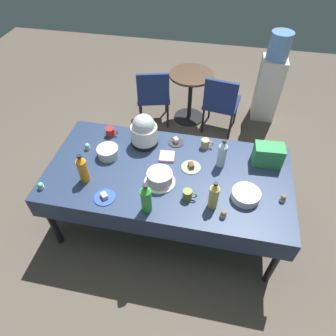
{
  "coord_description": "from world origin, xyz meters",
  "views": [
    {
      "loc": [
        0.36,
        -1.8,
        2.71
      ],
      "look_at": [
        0.0,
        0.0,
        0.8
      ],
      "focal_mm": 31.8,
      "sensor_mm": 36.0,
      "label": 1
    }
  ],
  "objects_px": {
    "ceramic_snack_bowl": "(246,195)",
    "dessert_plate_sage": "(191,167)",
    "glass_salad_bowl": "(108,152)",
    "cupcake_rose": "(283,198)",
    "cupcake_cocoa": "(87,147)",
    "soda_bottle_lime_soda": "(146,199)",
    "maroon_chair_right": "(221,101)",
    "soda_bottle_water": "(222,154)",
    "maroon_chair_left": "(153,94)",
    "dessert_plate_charcoal": "(176,142)",
    "cupcake_vanilla": "(41,186)",
    "water_cooler": "(270,80)",
    "coffee_mug_tan": "(205,143)",
    "soda_bottle_orange_juice": "(83,169)",
    "round_cafe_table": "(191,88)",
    "frosted_layer_cake": "(160,178)",
    "coffee_mug_red": "(110,132)",
    "coffee_mug_olive": "(188,195)",
    "potluck_table": "(168,176)",
    "slow_cooker": "(144,131)",
    "cupcake_lemon": "(223,214)",
    "soda_bottle_ginger_ale": "(214,196)",
    "dessert_plate_cobalt": "(105,197)",
    "soda_carton": "(268,155)"
  },
  "relations": [
    {
      "from": "frosted_layer_cake",
      "to": "coffee_mug_red",
      "type": "xyz_separation_m",
      "value": [
        -0.63,
        0.52,
        -0.01
      ]
    },
    {
      "from": "cupcake_lemon",
      "to": "round_cafe_table",
      "type": "height_order",
      "value": "cupcake_lemon"
    },
    {
      "from": "round_cafe_table",
      "to": "water_cooler",
      "type": "height_order",
      "value": "water_cooler"
    },
    {
      "from": "cupcake_rose",
      "to": "maroon_chair_right",
      "type": "height_order",
      "value": "maroon_chair_right"
    },
    {
      "from": "soda_bottle_ginger_ale",
      "to": "dessert_plate_cobalt",
      "type": "bearing_deg",
      "value": -173.9
    },
    {
      "from": "soda_bottle_lime_soda",
      "to": "maroon_chair_right",
      "type": "height_order",
      "value": "soda_bottle_lime_soda"
    },
    {
      "from": "frosted_layer_cake",
      "to": "cupcake_rose",
      "type": "distance_m",
      "value": 1.04
    },
    {
      "from": "ceramic_snack_bowl",
      "to": "cupcake_vanilla",
      "type": "bearing_deg",
      "value": -172.2
    },
    {
      "from": "cupcake_lemon",
      "to": "cupcake_rose",
      "type": "bearing_deg",
      "value": 28.54
    },
    {
      "from": "soda_bottle_orange_juice",
      "to": "coffee_mug_olive",
      "type": "bearing_deg",
      "value": -1.89
    },
    {
      "from": "cupcake_cocoa",
      "to": "coffee_mug_olive",
      "type": "bearing_deg",
      "value": -21.47
    },
    {
      "from": "dessert_plate_sage",
      "to": "soda_bottle_orange_juice",
      "type": "xyz_separation_m",
      "value": [
        -0.89,
        -0.33,
        0.13
      ]
    },
    {
      "from": "ceramic_snack_bowl",
      "to": "cupcake_lemon",
      "type": "distance_m",
      "value": 0.28
    },
    {
      "from": "ceramic_snack_bowl",
      "to": "round_cafe_table",
      "type": "distance_m",
      "value": 2.17
    },
    {
      "from": "dessert_plate_charcoal",
      "to": "soda_bottle_lime_soda",
      "type": "xyz_separation_m",
      "value": [
        -0.08,
        -0.84,
        0.12
      ]
    },
    {
      "from": "glass_salad_bowl",
      "to": "cupcake_rose",
      "type": "bearing_deg",
      "value": -8.24
    },
    {
      "from": "cupcake_lemon",
      "to": "cupcake_cocoa",
      "type": "xyz_separation_m",
      "value": [
        -1.34,
        0.53,
        0.0
      ]
    },
    {
      "from": "soda_carton",
      "to": "potluck_table",
      "type": "bearing_deg",
      "value": -164.66
    },
    {
      "from": "cupcake_rose",
      "to": "round_cafe_table",
      "type": "distance_m",
      "value": 2.26
    },
    {
      "from": "maroon_chair_left",
      "to": "round_cafe_table",
      "type": "xyz_separation_m",
      "value": [
        0.48,
        0.22,
        0.01
      ]
    },
    {
      "from": "cupcake_cocoa",
      "to": "cupcake_lemon",
      "type": "bearing_deg",
      "value": -21.7
    },
    {
      "from": "potluck_table",
      "to": "soda_bottle_orange_juice",
      "type": "height_order",
      "value": "soda_bottle_orange_juice"
    },
    {
      "from": "ceramic_snack_bowl",
      "to": "coffee_mug_tan",
      "type": "distance_m",
      "value": 0.69
    },
    {
      "from": "coffee_mug_olive",
      "to": "cupcake_cocoa",
      "type": "bearing_deg",
      "value": 158.53
    },
    {
      "from": "glass_salad_bowl",
      "to": "coffee_mug_olive",
      "type": "height_order",
      "value": "glass_salad_bowl"
    },
    {
      "from": "dessert_plate_cobalt",
      "to": "cupcake_rose",
      "type": "height_order",
      "value": "cupcake_rose"
    },
    {
      "from": "ceramic_snack_bowl",
      "to": "dessert_plate_sage",
      "type": "relative_size",
      "value": 1.31
    },
    {
      "from": "dessert_plate_cobalt",
      "to": "maroon_chair_right",
      "type": "relative_size",
      "value": 0.21
    },
    {
      "from": "cupcake_vanilla",
      "to": "cupcake_rose",
      "type": "height_order",
      "value": "same"
    },
    {
      "from": "soda_bottle_water",
      "to": "soda_carton",
      "type": "distance_m",
      "value": 0.43
    },
    {
      "from": "frosted_layer_cake",
      "to": "ceramic_snack_bowl",
      "type": "distance_m",
      "value": 0.73
    },
    {
      "from": "soda_bottle_water",
      "to": "maroon_chair_left",
      "type": "relative_size",
      "value": 0.35
    },
    {
      "from": "water_cooler",
      "to": "cupcake_lemon",
      "type": "bearing_deg",
      "value": -101.14
    },
    {
      "from": "potluck_table",
      "to": "soda_bottle_ginger_ale",
      "type": "relative_size",
      "value": 7.79
    },
    {
      "from": "dessert_plate_charcoal",
      "to": "soda_bottle_water",
      "type": "height_order",
      "value": "soda_bottle_water"
    },
    {
      "from": "glass_salad_bowl",
      "to": "cupcake_cocoa",
      "type": "xyz_separation_m",
      "value": [
        -0.23,
        0.05,
        -0.02
      ]
    },
    {
      "from": "coffee_mug_red",
      "to": "coffee_mug_tan",
      "type": "relative_size",
      "value": 1.05
    },
    {
      "from": "potluck_table",
      "to": "slow_cooker",
      "type": "distance_m",
      "value": 0.5
    },
    {
      "from": "slow_cooker",
      "to": "coffee_mug_tan",
      "type": "xyz_separation_m",
      "value": [
        0.59,
        0.06,
        -0.11
      ]
    },
    {
      "from": "slow_cooker",
      "to": "dessert_plate_charcoal",
      "type": "height_order",
      "value": "slow_cooker"
    },
    {
      "from": "frosted_layer_cake",
      "to": "soda_bottle_orange_juice",
      "type": "relative_size",
      "value": 0.93
    },
    {
      "from": "soda_bottle_water",
      "to": "coffee_mug_olive",
      "type": "distance_m",
      "value": 0.51
    },
    {
      "from": "dessert_plate_charcoal",
      "to": "cupcake_vanilla",
      "type": "height_order",
      "value": "cupcake_vanilla"
    },
    {
      "from": "soda_bottle_ginger_ale",
      "to": "maroon_chair_left",
      "type": "bearing_deg",
      "value": 116.41
    },
    {
      "from": "soda_bottle_ginger_ale",
      "to": "maroon_chair_right",
      "type": "distance_m",
      "value": 1.96
    },
    {
      "from": "soda_bottle_orange_juice",
      "to": "round_cafe_table",
      "type": "distance_m",
      "value": 2.21
    },
    {
      "from": "soda_bottle_water",
      "to": "ceramic_snack_bowl",
      "type": "bearing_deg",
      "value": -56.47
    },
    {
      "from": "dessert_plate_charcoal",
      "to": "cupcake_vanilla",
      "type": "distance_m",
      "value": 1.3
    },
    {
      "from": "water_cooler",
      "to": "coffee_mug_tan",
      "type": "bearing_deg",
      "value": -112.78
    },
    {
      "from": "cupcake_rose",
      "to": "soda_bottle_ginger_ale",
      "type": "xyz_separation_m",
      "value": [
        -0.56,
        -0.16,
        0.1
      ]
    }
  ]
}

